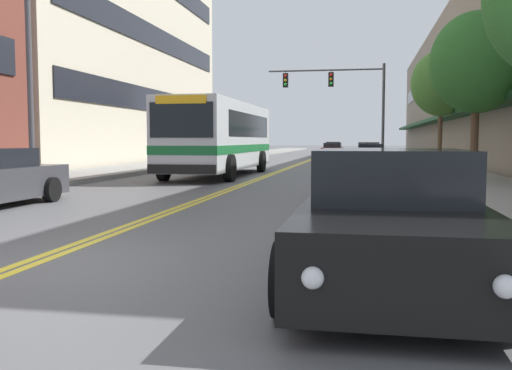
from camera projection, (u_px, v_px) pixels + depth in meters
The scene contains 18 objects.
ground_plane at pixel (310, 160), 43.05m from camera, with size 240.00×240.00×0.00m, color #565659.
sidewalk_left at pixel (216, 158), 44.40m from camera, with size 3.64×106.00×0.18m.
sidewalk_right at pixel (410, 160), 41.69m from camera, with size 3.64×106.00×0.18m.
centre_line at pixel (310, 160), 43.05m from camera, with size 0.34×106.00×0.01m.
storefront_row_right at pixel (500, 86), 40.15m from camera, with size 9.10×68.00×10.66m.
city_bus at pixel (221, 135), 24.42m from camera, with size 2.82×10.66×3.06m.
car_navy_parked_left_near at pixel (222, 155), 34.27m from camera, with size 2.02×4.87×1.26m.
car_black_parked_right_foreground at pixel (391, 222), 5.98m from camera, with size 2.06×4.45×1.41m.
car_charcoal_parked_right_mid at pixel (370, 154), 37.32m from camera, with size 2.04×4.88×1.27m.
car_silver_parked_right_far at pixel (372, 165), 21.40m from camera, with size 2.13×4.81×1.21m.
car_champagne_parked_right_end at pixel (369, 151), 45.11m from camera, with size 2.14×4.33×1.35m.
car_white_moving_lead at pixel (333, 148), 63.65m from camera, with size 2.08×4.73×1.33m.
car_red_moving_second at pixel (333, 150), 51.77m from camera, with size 2.07×4.54×1.27m.
traffic_signal_mast at pixel (342, 92), 36.77m from camera, with size 7.51×0.38×6.38m.
street_lamp_left_near at pixel (36, 11), 15.90m from camera, with size 2.11×0.28×8.72m.
street_tree_right_mid at pixel (477, 63), 18.27m from camera, with size 2.95×2.95×5.45m.
street_tree_right_far at pixel (441, 84), 28.11m from camera, with size 2.94×2.94×5.75m.
fire_hydrant at pixel (443, 179), 14.01m from camera, with size 0.29×0.21×0.77m.
Camera 1 is at (4.02, -6.07, 1.51)m, focal length 40.00 mm.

